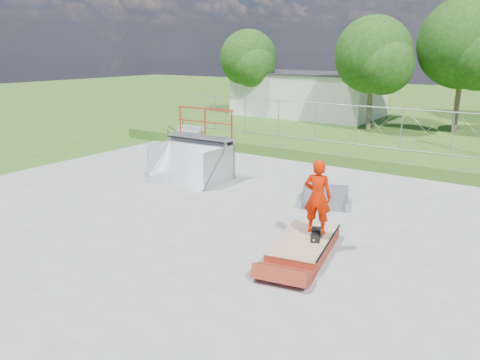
# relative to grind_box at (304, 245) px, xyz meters

# --- Properties ---
(ground) EXTENTS (120.00, 120.00, 0.00)m
(ground) POSITION_rel_grind_box_xyz_m (-2.87, 0.32, -0.18)
(ground) COLOR #355E1B
(ground) RESTS_ON ground
(concrete_pad) EXTENTS (20.00, 16.00, 0.04)m
(concrete_pad) POSITION_rel_grind_box_xyz_m (-2.87, 0.32, -0.16)
(concrete_pad) COLOR gray
(concrete_pad) RESTS_ON ground
(grass_berm) EXTENTS (24.00, 3.00, 0.50)m
(grass_berm) POSITION_rel_grind_box_xyz_m (-2.87, 9.82, 0.07)
(grass_berm) COLOR #355E1B
(grass_berm) RESTS_ON ground
(grind_box) EXTENTS (1.62, 2.62, 0.36)m
(grind_box) POSITION_rel_grind_box_xyz_m (0.00, 0.00, 0.00)
(grind_box) COLOR maroon
(grind_box) RESTS_ON concrete_pad
(quarter_pipe) EXTENTS (2.65, 2.26, 2.58)m
(quarter_pipe) POSITION_rel_grind_box_xyz_m (-6.32, 3.28, 1.11)
(quarter_pipe) COLOR #A9ACB2
(quarter_pipe) RESTS_ON concrete_pad
(flat_bank_ramp) EXTENTS (1.89, 1.94, 0.44)m
(flat_bank_ramp) POSITION_rel_grind_box_xyz_m (-1.09, 3.56, 0.04)
(flat_bank_ramp) COLOR #A9ACB2
(flat_bank_ramp) RESTS_ON concrete_pad
(skateboard) EXTENTS (0.51, 0.82, 0.13)m
(skateboard) POSITION_rel_grind_box_xyz_m (0.18, 0.23, 0.23)
(skateboard) COLOR black
(skateboard) RESTS_ON grind_box
(skater) EXTENTS (0.72, 0.54, 1.77)m
(skater) POSITION_rel_grind_box_xyz_m (0.18, 0.23, 1.11)
(skater) COLOR red
(skater) RESTS_ON grind_box
(concrete_stairs) EXTENTS (1.50, 1.60, 0.80)m
(concrete_stairs) POSITION_rel_grind_box_xyz_m (-11.37, 9.02, 0.22)
(concrete_stairs) COLOR gray
(concrete_stairs) RESTS_ON ground
(chain_link_fence) EXTENTS (20.00, 0.06, 1.80)m
(chain_link_fence) POSITION_rel_grind_box_xyz_m (-2.87, 10.82, 1.22)
(chain_link_fence) COLOR #999BA2
(chain_link_fence) RESTS_ON grass_berm
(utility_building_flat) EXTENTS (10.00, 6.00, 3.00)m
(utility_building_flat) POSITION_rel_grind_box_xyz_m (-10.87, 22.32, 1.32)
(utility_building_flat) COLOR white
(utility_building_flat) RESTS_ON ground
(tree_left_near) EXTENTS (4.76, 4.48, 6.65)m
(tree_left_near) POSITION_rel_grind_box_xyz_m (-4.62, 18.15, 4.06)
(tree_left_near) COLOR brown
(tree_left_near) RESTS_ON ground
(tree_center) EXTENTS (5.44, 5.12, 7.60)m
(tree_center) POSITION_rel_grind_box_xyz_m (-0.08, 20.13, 4.66)
(tree_center) COLOR brown
(tree_center) RESTS_ON ground
(tree_left_far) EXTENTS (4.42, 4.16, 6.18)m
(tree_left_far) POSITION_rel_grind_box_xyz_m (-14.63, 20.17, 3.75)
(tree_left_far) COLOR brown
(tree_left_far) RESTS_ON ground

